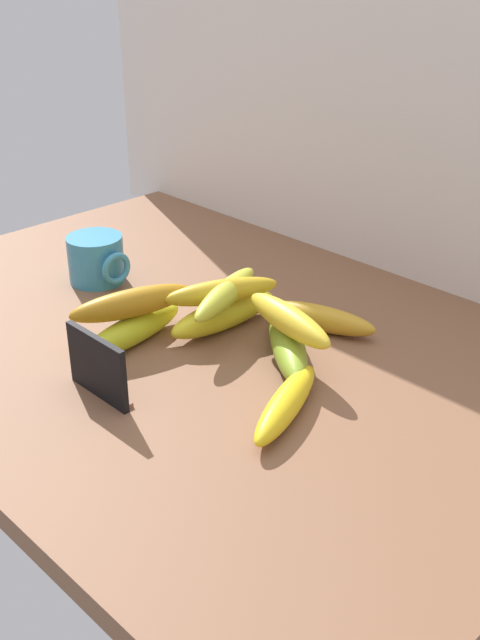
{
  "coord_description": "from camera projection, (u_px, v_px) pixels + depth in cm",
  "views": [
    {
      "loc": [
        72.66,
        -62.6,
        55.04
      ],
      "look_at": [
        7.9,
        1.15,
        8.0
      ],
      "focal_mm": 43.22,
      "sensor_mm": 36.0,
      "label": 1
    }
  ],
  "objects": [
    {
      "name": "banana_8",
      "position": [
        222.0,
        291.0,
        1.08
      ],
      "size": [
        10.04,
        16.55,
        3.43
      ],
      "primitive_type": "ellipsoid",
      "rotation": [
        0.0,
        0.0,
        1.14
      ],
      "color": "gold",
      "rests_on": "banana_1"
    },
    {
      "name": "banana_4",
      "position": [
        288.0,
        344.0,
        1.02
      ],
      "size": [
        18.12,
        16.2,
        4.37
      ],
      "primitive_type": "ellipsoid",
      "rotation": [
        0.0,
        0.0,
        2.44
      ],
      "color": "#8EAF2F",
      "rests_on": "counter_top"
    },
    {
      "name": "counter_top",
      "position": [
        195.0,
        345.0,
        1.1
      ],
      "size": [
        110.0,
        76.0,
        3.0
      ],
      "primitive_type": "cube",
      "color": "brown",
      "rests_on": "ground"
    },
    {
      "name": "coffee_mug",
      "position": [
        97.0,
        259.0,
        1.24
      ],
      "size": [
        10.47,
        8.97,
        7.6
      ],
      "color": "teal",
      "rests_on": "counter_top"
    },
    {
      "name": "banana_5",
      "position": [
        132.0,
        303.0,
        1.05
      ],
      "size": [
        8.57,
        18.18,
        3.91
      ],
      "primitive_type": "ellipsoid",
      "rotation": [
        0.0,
        0.0,
        1.3
      ],
      "color": "#B27815",
      "rests_on": "banana_0"
    },
    {
      "name": "banana_0",
      "position": [
        132.0,
        331.0,
        1.06
      ],
      "size": [
        6.34,
        18.96,
        4.01
      ],
      "primitive_type": "ellipsoid",
      "rotation": [
        0.0,
        0.0,
        1.7
      ],
      "color": "gold",
      "rests_on": "counter_top"
    },
    {
      "name": "back_wall",
      "position": [
        379.0,
        69.0,
        1.18
      ],
      "size": [
        130.0,
        2.0,
        70.0
      ],
      "primitive_type": "cube",
      "color": "silver",
      "rests_on": "ground"
    },
    {
      "name": "banana_2",
      "position": [
        286.0,
        403.0,
        0.9
      ],
      "size": [
        9.89,
        17.87,
        3.56
      ],
      "primitive_type": "ellipsoid",
      "rotation": [
        0.0,
        0.0,
        5.09
      ],
      "color": "yellow",
      "rests_on": "counter_top"
    },
    {
      "name": "banana_3",
      "position": [
        320.0,
        318.0,
        1.1
      ],
      "size": [
        16.93,
        8.43,
        3.72
      ],
      "primitive_type": "ellipsoid",
      "rotation": [
        0.0,
        0.0,
        3.44
      ],
      "color": "gold",
      "rests_on": "counter_top"
    },
    {
      "name": "banana_6",
      "position": [
        289.0,
        320.0,
        1.0
      ],
      "size": [
        17.18,
        7.11,
        3.74
      ],
      "primitive_type": "ellipsoid",
      "rotation": [
        0.0,
        0.0,
        2.93
      ],
      "color": "yellow",
      "rests_on": "banana_4"
    },
    {
      "name": "banana_1",
      "position": [
        224.0,
        314.0,
        1.1
      ],
      "size": [
        5.41,
        18.94,
        4.4
      ],
      "primitive_type": "ellipsoid",
      "rotation": [
        0.0,
        0.0,
        1.52
      ],
      "color": "yellow",
      "rests_on": "counter_top"
    },
    {
      "name": "chalkboard_sign",
      "position": [
        98.0,
        369.0,
        0.93
      ],
      "size": [
        11.0,
        1.8,
        8.4
      ],
      "color": "black",
      "rests_on": "counter_top"
    },
    {
      "name": "banana_7",
      "position": [
        226.0,
        294.0,
        1.07
      ],
      "size": [
        9.54,
        17.93,
        3.37
      ],
      "primitive_type": "ellipsoid",
      "rotation": [
        0.0,
        0.0,
        1.94
      ],
      "color": "gold",
      "rests_on": "banana_1"
    }
  ]
}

